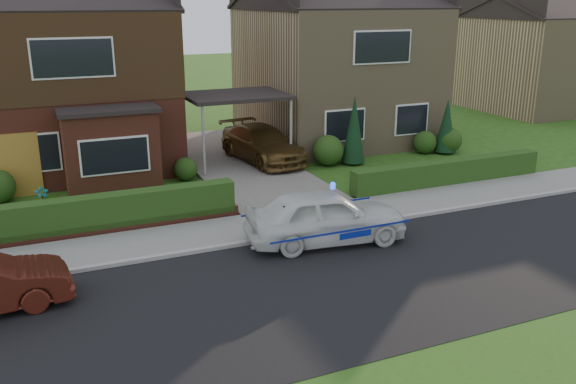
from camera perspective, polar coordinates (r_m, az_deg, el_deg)
ground at (r=14.70m, az=9.36°, el=-7.66°), size 120.00×120.00×0.00m
road at (r=14.70m, az=9.36°, el=-7.66°), size 60.00×6.00×0.02m
kerb at (r=17.09m, az=3.88°, el=-3.53°), size 60.00×0.16×0.12m
sidewalk at (r=17.97m, az=2.35°, el=-2.45°), size 60.00×2.00×0.10m
driveway at (r=24.08m, az=-4.79°, el=2.76°), size 3.80×12.00×0.12m
house_left at (r=25.14m, az=-20.08°, el=11.11°), size 7.50×9.53×7.25m
house_right at (r=28.44m, az=4.37°, el=12.44°), size 7.50×8.06×7.25m
carport_link at (r=23.51m, az=-4.92°, el=8.86°), size 3.80×3.00×2.77m
garage_door at (r=21.68m, az=-25.02°, el=2.16°), size 2.20×0.10×2.10m
dwarf_wall at (r=17.53m, az=-16.81°, el=-3.31°), size 7.70×0.25×0.36m
hedge_left at (r=17.73m, az=-16.82°, el=-3.69°), size 7.50×0.55×0.90m
hedge_right at (r=21.97m, az=14.66°, el=0.60°), size 7.50×0.55×0.80m
shrub_left_mid at (r=21.39m, az=-13.53°, el=2.08°), size 1.32×1.32×1.32m
shrub_left_near at (r=22.05m, az=-9.55°, el=2.14°), size 0.84×0.84×0.84m
shrub_right_near at (r=23.73m, az=3.78°, el=3.90°), size 1.20×1.20×1.20m
shrub_right_mid at (r=26.21m, az=12.70°, el=4.56°), size 0.96×0.96×0.96m
shrub_right_far at (r=26.56m, az=14.84°, el=4.71°), size 1.08×1.08×1.08m
conifer_a at (r=23.87m, az=6.19°, el=5.65°), size 0.90×0.90×2.60m
conifer_b at (r=26.33m, az=14.59°, el=5.86°), size 0.90×0.90×2.20m
neighbour_right at (r=38.68m, az=22.20°, el=11.01°), size 6.50×7.00×5.20m
police_car at (r=16.12m, az=3.54°, el=-2.33°), size 3.91×4.44×1.61m
driveway_car at (r=23.97m, az=-2.43°, el=4.55°), size 2.47×4.85×1.35m
potted_plant_a at (r=19.83m, az=-21.96°, el=-0.73°), size 0.50×0.41×0.81m
potted_plant_b at (r=20.97m, az=-18.08°, el=0.55°), size 0.52×0.51×0.74m
potted_plant_c at (r=18.42m, az=-10.94°, el=-1.31°), size 0.41×0.41×0.69m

